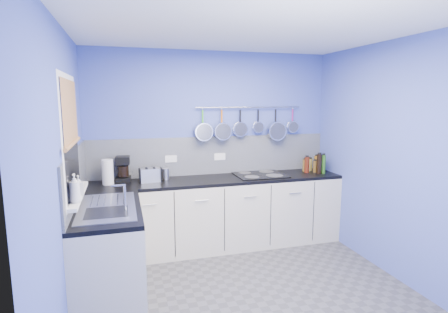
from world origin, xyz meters
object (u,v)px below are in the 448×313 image
soap_bottle_a (75,188)px  paper_towel (108,172)px  soap_bottle_b (78,185)px  toaster (150,175)px  hob (259,174)px  coffee_maker (123,169)px  canister (165,174)px

soap_bottle_a → paper_towel: bearing=80.4°
soap_bottle_a → soap_bottle_b: soap_bottle_a is taller
toaster → hob: bearing=-8.3°
soap_bottle_a → coffee_maker: soap_bottle_a is taller
coffee_maker → toaster: (0.31, -0.09, -0.07)m
soap_bottle_b → coffee_maker: soap_bottle_b is taller
soap_bottle_b → coffee_maker: size_ratio=0.56×
soap_bottle_a → canister: (0.89, 1.33, -0.20)m
toaster → canister: bearing=15.2°
toaster → canister: size_ratio=1.85×
paper_towel → toaster: (0.49, 0.01, -0.07)m
soap_bottle_b → canister: 1.41m
soap_bottle_a → soap_bottle_b: bearing=90.0°
paper_towel → canister: (0.68, 0.09, -0.08)m
paper_towel → canister: size_ratio=2.14×
soap_bottle_b → canister: (0.89, 1.08, -0.17)m
soap_bottle_b → coffee_maker: bearing=70.6°
soap_bottle_b → soap_bottle_a: bearing=-90.0°
soap_bottle_a → hob: size_ratio=0.37×
toaster → coffee_maker: bearing=156.6°
paper_towel → toaster: bearing=0.9°
soap_bottle_a → toaster: size_ratio=0.94×
coffee_maker → hob: size_ratio=0.48×
canister → hob: bearing=-4.1°
soap_bottle_b → toaster: soap_bottle_b is taller
soap_bottle_a → soap_bottle_b: (0.00, 0.25, -0.03)m
coffee_maker → hob: (1.72, -0.09, -0.15)m
soap_bottle_b → canister: soap_bottle_b is taller
soap_bottle_a → coffee_maker: (0.38, 1.34, -0.12)m
paper_towel → soap_bottle_a: bearing=-99.6°
soap_bottle_b → toaster: size_ratio=0.68×
coffee_maker → hob: 1.73m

